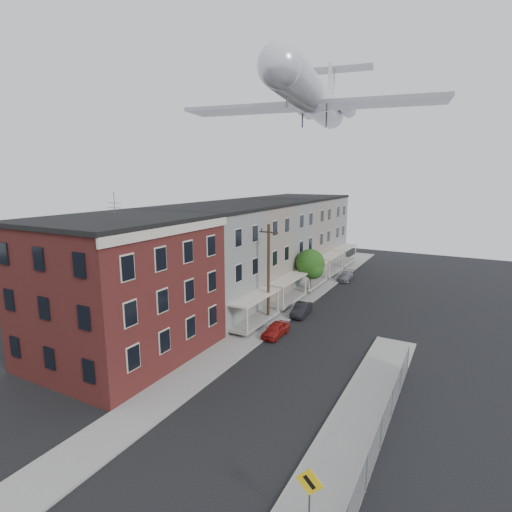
{
  "coord_description": "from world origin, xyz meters",
  "views": [
    {
      "loc": [
        9.84,
        -12.99,
        13.09
      ],
      "look_at": [
        -0.79,
        6.72,
        8.61
      ],
      "focal_mm": 28.0,
      "sensor_mm": 36.0,
      "label": 1
    }
  ],
  "objects_px": {
    "car_near": "(276,329)",
    "airplane": "(314,98)",
    "utility_pole": "(268,272)",
    "street_tree": "(311,265)",
    "car_far": "(345,276)",
    "car_mid": "(301,309)",
    "warning_sign": "(309,490)"
  },
  "relations": [
    {
      "from": "car_near",
      "to": "airplane",
      "type": "xyz_separation_m",
      "value": [
        -2.13,
        13.31,
        20.51
      ]
    },
    {
      "from": "utility_pole",
      "to": "car_near",
      "type": "bearing_deg",
      "value": -52.55
    },
    {
      "from": "street_tree",
      "to": "car_far",
      "type": "height_order",
      "value": "street_tree"
    },
    {
      "from": "street_tree",
      "to": "car_far",
      "type": "xyz_separation_m",
      "value": [
        1.67,
        8.2,
        -2.9
      ]
    },
    {
      "from": "utility_pole",
      "to": "car_mid",
      "type": "distance_m",
      "value": 5.52
    },
    {
      "from": "airplane",
      "to": "car_far",
      "type": "bearing_deg",
      "value": 74.01
    },
    {
      "from": "utility_pole",
      "to": "street_tree",
      "type": "bearing_deg",
      "value": 88.11
    },
    {
      "from": "car_mid",
      "to": "car_far",
      "type": "height_order",
      "value": "car_mid"
    },
    {
      "from": "warning_sign",
      "to": "airplane",
      "type": "xyz_separation_m",
      "value": [
        -11.33,
        29.73,
        19.2
      ]
    },
    {
      "from": "car_near",
      "to": "car_far",
      "type": "bearing_deg",
      "value": 90.5
    },
    {
      "from": "street_tree",
      "to": "airplane",
      "type": "xyz_separation_m",
      "value": [
        -0.45,
        0.78,
        17.63
      ]
    },
    {
      "from": "car_mid",
      "to": "car_far",
      "type": "relative_size",
      "value": 0.94
    },
    {
      "from": "car_near",
      "to": "utility_pole",
      "type": "bearing_deg",
      "value": 127.95
    },
    {
      "from": "warning_sign",
      "to": "car_mid",
      "type": "bearing_deg",
      "value": 112.55
    },
    {
      "from": "street_tree",
      "to": "airplane",
      "type": "bearing_deg",
      "value": 120.28
    },
    {
      "from": "utility_pole",
      "to": "car_far",
      "type": "relative_size",
      "value": 2.36
    },
    {
      "from": "car_mid",
      "to": "airplane",
      "type": "bearing_deg",
      "value": 100.92
    },
    {
      "from": "street_tree",
      "to": "airplane",
      "type": "relative_size",
      "value": 0.17
    },
    {
      "from": "car_near",
      "to": "airplane",
      "type": "height_order",
      "value": "airplane"
    },
    {
      "from": "street_tree",
      "to": "utility_pole",
      "type": "bearing_deg",
      "value": -91.89
    },
    {
      "from": "utility_pole",
      "to": "car_mid",
      "type": "xyz_separation_m",
      "value": [
        2.0,
        3.13,
        -4.09
      ]
    },
    {
      "from": "utility_pole",
      "to": "car_far",
      "type": "xyz_separation_m",
      "value": [
        2.0,
        18.12,
        -4.12
      ]
    },
    {
      "from": "utility_pole",
      "to": "car_near",
      "type": "relative_size",
      "value": 2.65
    },
    {
      "from": "car_far",
      "to": "car_near",
      "type": "bearing_deg",
      "value": -92.38
    },
    {
      "from": "warning_sign",
      "to": "airplane",
      "type": "bearing_deg",
      "value": 110.86
    },
    {
      "from": "car_near",
      "to": "airplane",
      "type": "relative_size",
      "value": 0.11
    },
    {
      "from": "warning_sign",
      "to": "airplane",
      "type": "relative_size",
      "value": 0.09
    },
    {
      "from": "street_tree",
      "to": "warning_sign",
      "type": "bearing_deg",
      "value": -69.42
    },
    {
      "from": "street_tree",
      "to": "car_near",
      "type": "xyz_separation_m",
      "value": [
        1.67,
        -12.54,
        -2.87
      ]
    },
    {
      "from": "utility_pole",
      "to": "airplane",
      "type": "height_order",
      "value": "airplane"
    },
    {
      "from": "utility_pole",
      "to": "street_tree",
      "type": "relative_size",
      "value": 1.73
    },
    {
      "from": "warning_sign",
      "to": "car_near",
      "type": "bearing_deg",
      "value": 119.27
    }
  ]
}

